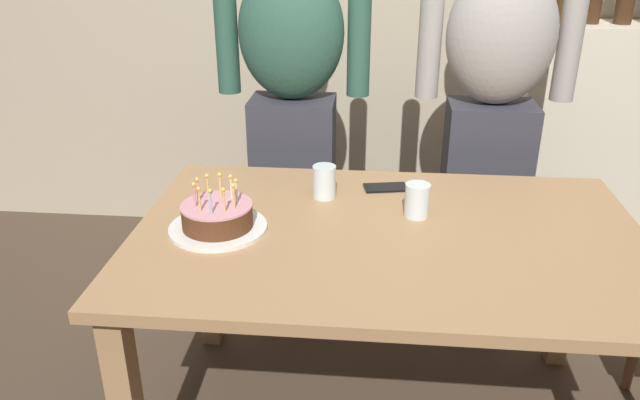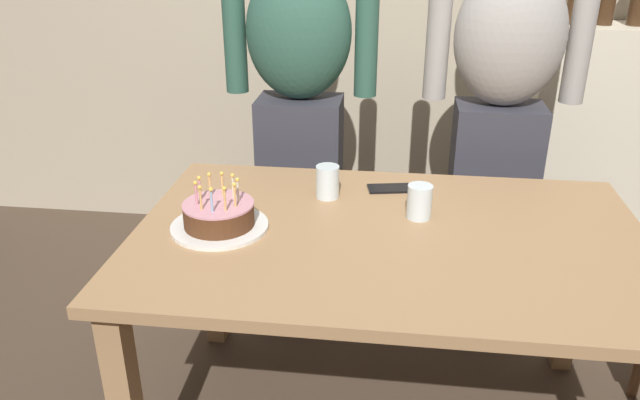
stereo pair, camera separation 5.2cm
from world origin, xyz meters
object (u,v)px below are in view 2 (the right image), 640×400
object	(u,v)px
water_glass_near	(419,202)
person_man_bearded	(299,109)
birthday_cake	(218,217)
person_woman_cardigan	(499,117)
cell_phone	(389,188)
water_glass_far	(327,182)

from	to	relation	value
water_glass_near	person_man_bearded	distance (m)	0.82
water_glass_near	person_man_bearded	xyz separation A→B (m)	(-0.47, 0.67, 0.08)
birthday_cake	person_woman_cardigan	xyz separation A→B (m)	(0.91, 0.81, 0.10)
cell_phone	person_woman_cardigan	distance (m)	0.63
water_glass_near	person_woman_cardigan	world-z (taller)	person_woman_cardigan
cell_phone	person_woman_cardigan	size ratio (longest dim) A/B	0.09
person_woman_cardigan	water_glass_far	bearing A→B (deg)	41.76
birthday_cake	water_glass_near	size ratio (longest dim) A/B	2.75
birthday_cake	water_glass_far	size ratio (longest dim) A/B	2.68
water_glass_far	cell_phone	size ratio (longest dim) A/B	0.75
water_glass_far	person_man_bearded	world-z (taller)	person_man_bearded
birthday_cake	water_glass_near	world-z (taller)	birthday_cake
birthday_cake	water_glass_far	xyz separation A→B (m)	(0.29, 0.27, 0.02)
water_glass_near	water_glass_far	world-z (taller)	water_glass_far
birthday_cake	person_man_bearded	xyz separation A→B (m)	(0.11, 0.81, 0.10)
birthday_cake	water_glass_far	distance (m)	0.39
birthday_cake	water_glass_near	distance (m)	0.61
water_glass_far	person_woman_cardigan	size ratio (longest dim) A/B	0.07
person_woman_cardigan	water_glass_near	bearing A→B (deg)	64.40
cell_phone	person_woman_cardigan	world-z (taller)	person_woman_cardigan
birthday_cake	cell_phone	size ratio (longest dim) A/B	2.01
water_glass_far	water_glass_near	bearing A→B (deg)	-21.67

